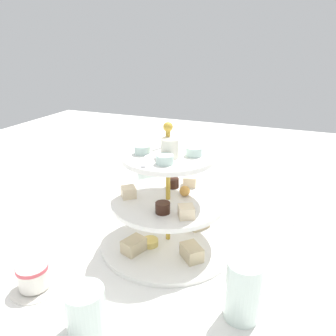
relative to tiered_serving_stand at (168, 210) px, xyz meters
name	(u,v)px	position (x,y,z in m)	size (l,w,h in m)	color
ground_plane	(168,242)	(0.00, 0.00, -0.09)	(2.40, 2.40, 0.00)	white
tiered_serving_stand	(168,210)	(0.00, 0.00, 0.00)	(0.31, 0.31, 0.28)	white
water_glass_tall_right	(148,174)	(-0.23, -0.16, -0.03)	(0.07, 0.07, 0.12)	silver
water_glass_short_left	(86,311)	(0.28, -0.03, -0.05)	(0.06, 0.06, 0.08)	silver
teacup_with_saucer	(34,278)	(0.23, -0.18, -0.06)	(0.09, 0.09, 0.05)	white
butter_knife_left	(282,215)	(-0.23, 0.24, -0.08)	(0.17, 0.01, 0.00)	silver
butter_knife_right	(44,223)	(0.04, -0.33, -0.08)	(0.17, 0.01, 0.00)	silver
water_glass_mid_back	(243,290)	(0.16, 0.20, -0.03)	(0.06, 0.06, 0.11)	silver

